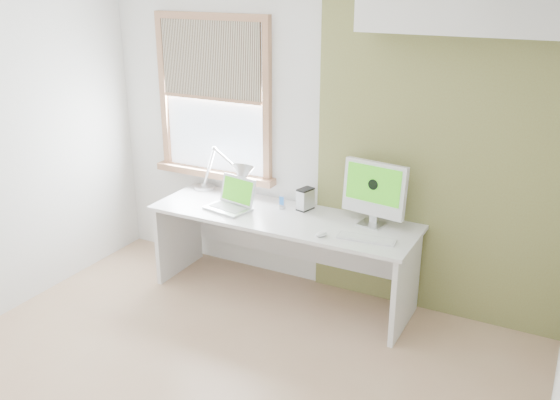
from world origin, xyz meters
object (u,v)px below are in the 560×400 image
Objects in this scene: desk at (286,235)px; laptop at (232,201)px; external_drive at (305,199)px; imac at (374,190)px; desk_lamp at (235,175)px.

desk is 5.42× the size of laptop.
desk is at bearing -125.16° from external_drive.
desk is 0.53m from laptop.
imac reaches higher than external_drive.
external_drive is (0.63, 0.07, -0.13)m from desk_lamp.
imac is (0.70, 0.11, 0.48)m from desk.
desk is at bearing 12.39° from laptop.
laptop is 2.22× the size of external_drive.
desk is 0.34m from external_drive.
desk_lamp is 0.25m from laptop.
external_drive is at bearing 24.01° from laptop.
desk is 0.68m from desk_lamp.
laptop is at bearing -66.03° from desk_lamp.
imac is at bearing -3.89° from external_drive.
imac reaches higher than desk_lamp.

